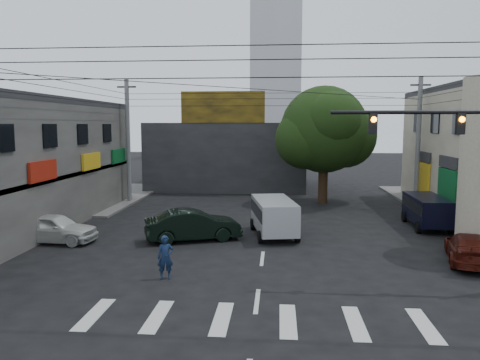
# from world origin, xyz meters

# --- Properties ---
(ground) EXTENTS (160.00, 160.00, 0.00)m
(ground) POSITION_xyz_m (0.00, 0.00, 0.00)
(ground) COLOR black
(ground) RESTS_ON ground
(sidewalk_far_left) EXTENTS (16.00, 16.00, 0.15)m
(sidewalk_far_left) POSITION_xyz_m (-18.00, 18.00, 0.07)
(sidewalk_far_left) COLOR #514F4C
(sidewalk_far_left) RESTS_ON ground
(building_far) EXTENTS (14.00, 10.00, 6.00)m
(building_far) POSITION_xyz_m (-4.00, 26.00, 3.00)
(building_far) COLOR #232326
(building_far) RESTS_ON ground
(billboard) EXTENTS (7.00, 0.30, 2.60)m
(billboard) POSITION_xyz_m (-4.00, 21.10, 7.30)
(billboard) COLOR olive
(billboard) RESTS_ON building_far
(tower_distant) EXTENTS (9.00, 9.00, 44.00)m
(tower_distant) POSITION_xyz_m (0.00, 70.00, 22.00)
(tower_distant) COLOR silver
(tower_distant) RESTS_ON ground
(street_tree) EXTENTS (6.40, 6.40, 8.70)m
(street_tree) POSITION_xyz_m (4.00, 17.00, 5.47)
(street_tree) COLOR black
(street_tree) RESTS_ON ground
(utility_pole_far_left) EXTENTS (0.32, 0.32, 9.20)m
(utility_pole_far_left) POSITION_xyz_m (-10.50, 16.00, 4.60)
(utility_pole_far_left) COLOR #59595B
(utility_pole_far_left) RESTS_ON ground
(utility_pole_far_right) EXTENTS (0.32, 0.32, 9.20)m
(utility_pole_far_right) POSITION_xyz_m (10.50, 16.00, 4.60)
(utility_pole_far_right) COLOR #59595B
(utility_pole_far_right) RESTS_ON ground
(dark_sedan) EXTENTS (4.80, 5.89, 1.58)m
(dark_sedan) POSITION_xyz_m (-3.62, 4.97, 0.79)
(dark_sedan) COLOR black
(dark_sedan) RESTS_ON ground
(white_compact) EXTENTS (2.41, 4.58, 1.47)m
(white_compact) POSITION_xyz_m (-10.50, 4.00, 0.74)
(white_compact) COLOR silver
(white_compact) RESTS_ON ground
(maroon_sedan) EXTENTS (3.97, 5.27, 1.27)m
(maroon_sedan) POSITION_xyz_m (8.84, 2.13, 0.64)
(maroon_sedan) COLOR #401009
(maroon_sedan) RESTS_ON ground
(silver_minivan) EXTENTS (5.13, 3.44, 1.92)m
(silver_minivan) POSITION_xyz_m (0.46, 6.35, 0.96)
(silver_minivan) COLOR #B2B6BB
(silver_minivan) RESTS_ON ground
(navy_van) EXTENTS (4.56, 1.89, 1.80)m
(navy_van) POSITION_xyz_m (9.14, 9.04, 0.90)
(navy_van) COLOR black
(navy_van) RESTS_ON ground
(traffic_officer) EXTENTS (0.83, 0.73, 1.68)m
(traffic_officer) POSITION_xyz_m (-3.59, -1.00, 0.84)
(traffic_officer) COLOR #111F3D
(traffic_officer) RESTS_ON ground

